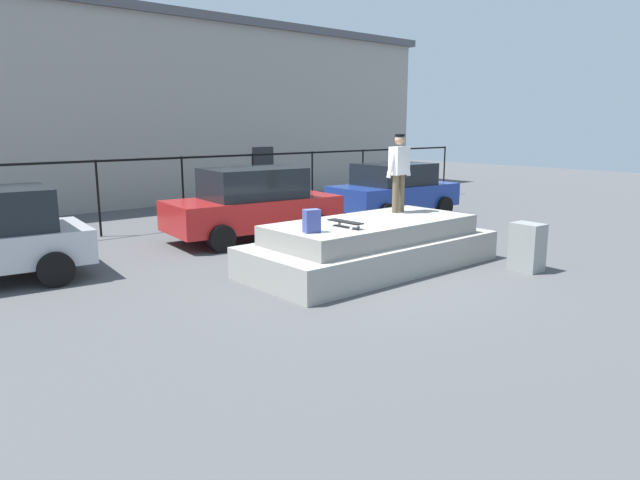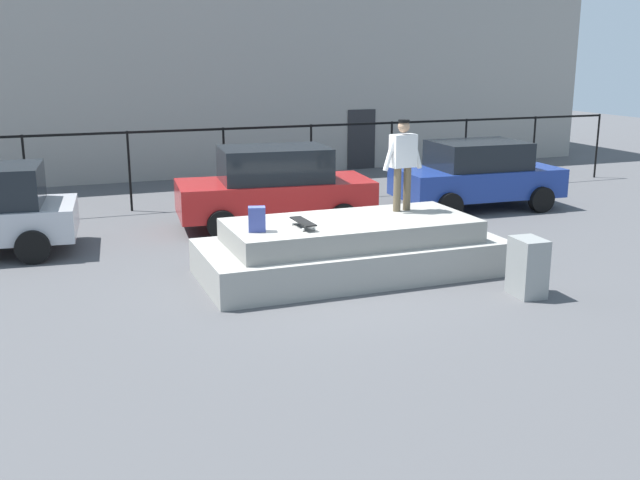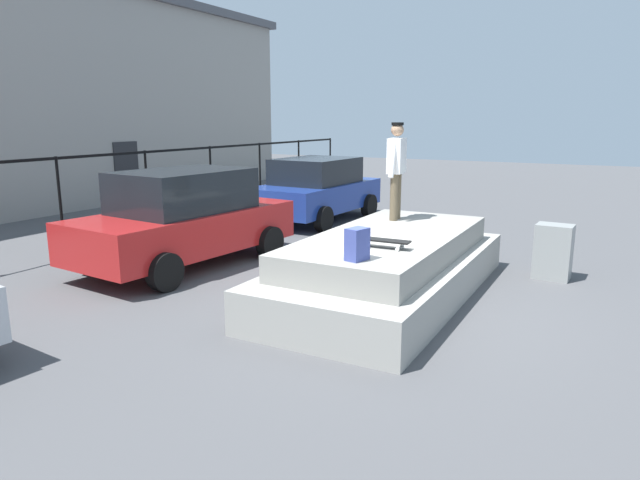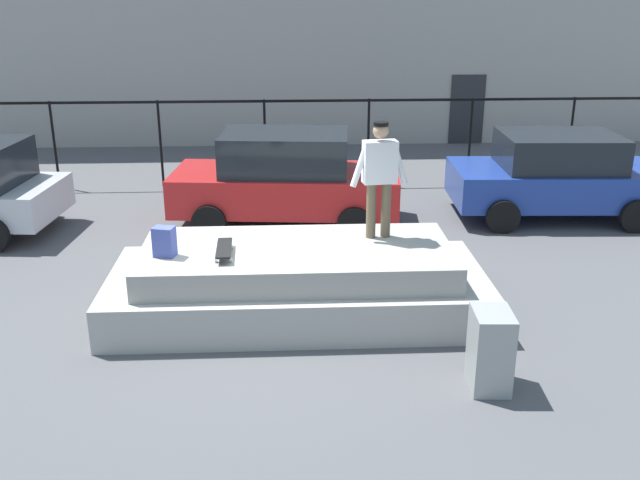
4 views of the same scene
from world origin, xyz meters
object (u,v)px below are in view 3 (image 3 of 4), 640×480
at_px(skateboarder, 396,164).
at_px(car_blue_sedan_far, 316,189).
at_px(skateboard, 383,241).
at_px(utility_box, 553,252).
at_px(backpack, 357,244).
at_px(car_red_sedan_mid, 185,218).

relative_size(skateboarder, car_blue_sedan_far, 0.40).
bearing_deg(skateboarder, skateboard, -163.42).
xyz_separation_m(car_blue_sedan_far, utility_box, (-3.09, -6.38, -0.39)).
bearing_deg(backpack, skateboarder, -153.37).
distance_m(backpack, car_blue_sedan_far, 8.37).
distance_m(skateboard, car_blue_sedan_far, 7.72).
bearing_deg(utility_box, car_red_sedan_mid, 113.74).
xyz_separation_m(skateboarder, car_red_sedan_mid, (-1.33, 3.68, -1.06)).
xyz_separation_m(skateboarder, backpack, (-2.99, -0.63, -0.77)).
bearing_deg(backpack, car_blue_sedan_far, -133.06).
bearing_deg(car_red_sedan_mid, utility_box, -69.51).
bearing_deg(skateboard, utility_box, -30.76).
bearing_deg(utility_box, skateboarder, 114.69).
bearing_deg(utility_box, backpack, 157.57).
bearing_deg(skateboard, backpack, 178.55).
height_order(skateboard, backpack, backpack).
distance_m(backpack, car_red_sedan_mid, 4.63).
xyz_separation_m(car_red_sedan_mid, car_blue_sedan_far, (5.42, 0.15, -0.05)).
distance_m(car_red_sedan_mid, utility_box, 6.66).
xyz_separation_m(car_red_sedan_mid, utility_box, (2.33, -6.23, -0.43)).
xyz_separation_m(skateboard, car_blue_sedan_far, (6.28, 4.48, -0.22)).
bearing_deg(skateboard, skateboarder, 16.58).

